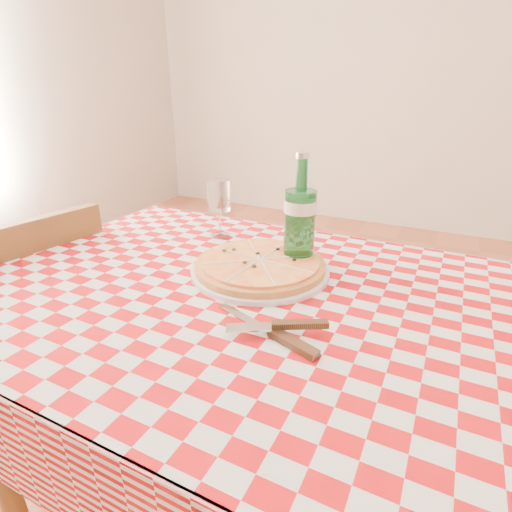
{
  "coord_description": "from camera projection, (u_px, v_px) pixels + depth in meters",
  "views": [
    {
      "loc": [
        0.36,
        -0.69,
        1.17
      ],
      "look_at": [
        -0.02,
        0.06,
        0.82
      ],
      "focal_mm": 28.0,
      "sensor_mm": 36.0,
      "label": 1
    }
  ],
  "objects": [
    {
      "name": "dining_table",
      "position": [
        252.0,
        330.0,
        0.91
      ],
      "size": [
        1.2,
        0.8,
        0.75
      ],
      "color": "brown",
      "rests_on": "ground"
    },
    {
      "name": "tablecloth",
      "position": [
        252.0,
        294.0,
        0.88
      ],
      "size": [
        1.3,
        0.9,
        0.01
      ],
      "primitive_type": "cube",
      "color": "#96090D",
      "rests_on": "dining_table"
    },
    {
      "name": "chair_far",
      "position": [
        42.0,
        323.0,
        1.26
      ],
      "size": [
        0.44,
        0.44,
        0.85
      ],
      "rotation": [
        0.0,
        0.0,
        2.99
      ],
      "color": "brown",
      "rests_on": "ground"
    },
    {
      "name": "pizza_plate",
      "position": [
        260.0,
        264.0,
        0.96
      ],
      "size": [
        0.37,
        0.37,
        0.04
      ],
      "primitive_type": null,
      "rotation": [
        0.0,
        0.0,
        -0.1
      ],
      "color": "gold",
      "rests_on": "tablecloth"
    },
    {
      "name": "water_bottle",
      "position": [
        300.0,
        212.0,
        0.95
      ],
      "size": [
        0.09,
        0.09,
        0.28
      ],
      "primitive_type": null,
      "rotation": [
        0.0,
        0.0,
        -0.15
      ],
      "color": "#18622A",
      "rests_on": "tablecloth"
    },
    {
      "name": "wine_glass",
      "position": [
        219.0,
        209.0,
        1.17
      ],
      "size": [
        0.08,
        0.08,
        0.17
      ],
      "primitive_type": null,
      "rotation": [
        0.0,
        0.0,
        0.32
      ],
      "color": "white",
      "rests_on": "tablecloth"
    },
    {
      "name": "cutlery",
      "position": [
        271.0,
        328.0,
        0.72
      ],
      "size": [
        0.29,
        0.26,
        0.03
      ],
      "primitive_type": null,
      "rotation": [
        0.0,
        0.0,
        0.15
      ],
      "color": "silver",
      "rests_on": "tablecloth"
    }
  ]
}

